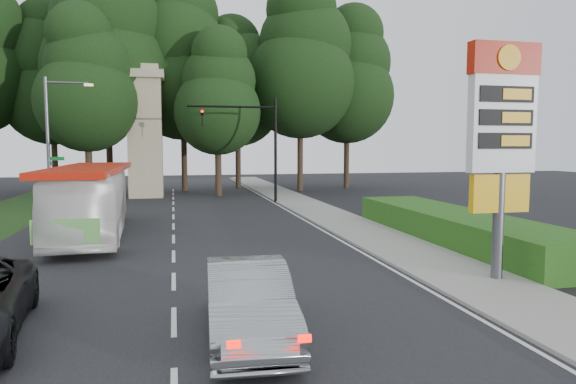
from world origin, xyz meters
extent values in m
plane|color=black|center=(0.00, 0.00, 0.00)|extent=(120.00, 120.00, 0.00)
cube|color=black|center=(0.00, 12.00, 0.01)|extent=(14.00, 80.00, 0.02)
cube|color=gray|center=(8.50, 12.00, 0.06)|extent=(3.00, 80.00, 0.12)
cube|color=#255115|center=(11.50, 8.00, 0.60)|extent=(3.00, 14.00, 1.20)
cylinder|color=#59595E|center=(9.20, 2.00, 1.60)|extent=(0.32, 0.32, 3.20)
cube|color=#EEA90C|center=(9.20, 2.00, 2.60)|extent=(1.80, 0.25, 1.10)
cube|color=silver|center=(9.20, 2.00, 4.60)|extent=(2.00, 0.35, 2.80)
cube|color=#B61909|center=(9.20, 2.00, 6.40)|extent=(2.10, 0.40, 0.90)
cylinder|color=#EEA90C|center=(9.20, 1.78, 6.40)|extent=(0.70, 0.05, 0.70)
cube|color=black|center=(9.20, 1.81, 5.40)|extent=(1.70, 0.04, 0.45)
cube|color=black|center=(9.20, 1.81, 4.75)|extent=(1.70, 0.04, 0.45)
cube|color=black|center=(9.20, 1.81, 4.10)|extent=(1.70, 0.04, 0.45)
cylinder|color=black|center=(7.00, 24.00, 3.60)|extent=(0.20, 0.20, 7.20)
cylinder|color=black|center=(4.00, 24.00, 6.60)|extent=(6.00, 0.14, 0.14)
imported|color=black|center=(2.00, 24.00, 6.35)|extent=(0.18, 0.22, 1.10)
sphere|color=#FF0C05|center=(2.00, 23.85, 6.25)|extent=(0.18, 0.18, 0.18)
cylinder|color=#59595E|center=(-7.20, 22.00, 4.00)|extent=(0.20, 0.20, 8.00)
cylinder|color=#59595E|center=(-6.00, 22.00, 7.70)|extent=(2.40, 0.12, 0.12)
cube|color=#FFE599|center=(-4.80, 22.00, 7.60)|extent=(0.50, 0.22, 0.14)
cube|color=#0C591E|center=(-6.75, 22.00, 3.20)|extent=(0.85, 0.04, 0.22)
cube|color=#0C591E|center=(-7.20, 22.45, 2.90)|extent=(0.04, 0.85, 0.22)
cube|color=gray|center=(-2.00, 30.00, 4.50)|extent=(2.50, 2.50, 9.00)
cube|color=gray|center=(-2.00, 30.00, 9.30)|extent=(3.00, 3.00, 0.60)
cube|color=gray|center=(-2.00, 30.00, 9.80)|extent=(2.20, 2.20, 0.50)
cylinder|color=#2D2116|center=(-10.00, 37.00, 2.70)|extent=(0.50, 0.50, 5.40)
sphere|color=black|center=(-10.00, 37.00, 8.25)|extent=(8.40, 8.40, 8.40)
sphere|color=black|center=(-10.00, 37.00, 11.25)|extent=(7.20, 7.20, 7.20)
sphere|color=black|center=(-10.00, 37.00, 13.80)|extent=(5.40, 5.40, 5.40)
cylinder|color=#2D2116|center=(-5.00, 33.00, 3.24)|extent=(0.50, 0.50, 6.48)
sphere|color=black|center=(-5.00, 33.00, 9.90)|extent=(10.08, 10.08, 10.08)
sphere|color=black|center=(-5.00, 33.00, 13.50)|extent=(8.64, 8.64, 8.64)
cylinder|color=#2D2116|center=(1.00, 35.00, 2.97)|extent=(0.50, 0.50, 5.94)
sphere|color=black|center=(1.00, 35.00, 9.08)|extent=(9.24, 9.24, 9.24)
sphere|color=black|center=(1.00, 35.00, 12.38)|extent=(7.92, 7.92, 7.92)
sphere|color=black|center=(1.00, 35.00, 15.18)|extent=(5.94, 5.94, 5.94)
cylinder|color=#2D2116|center=(6.00, 37.00, 2.61)|extent=(0.50, 0.50, 5.22)
sphere|color=black|center=(6.00, 37.00, 7.97)|extent=(8.12, 8.12, 8.12)
sphere|color=black|center=(6.00, 37.00, 10.88)|extent=(6.96, 6.96, 6.96)
sphere|color=black|center=(6.00, 37.00, 13.34)|extent=(5.22, 5.22, 5.22)
cylinder|color=#2D2116|center=(11.00, 33.00, 3.06)|extent=(0.50, 0.50, 6.12)
sphere|color=black|center=(11.00, 33.00, 9.35)|extent=(9.52, 9.52, 9.52)
sphere|color=black|center=(11.00, 33.00, 12.75)|extent=(8.16, 8.16, 8.16)
sphere|color=black|center=(11.00, 33.00, 15.64)|extent=(6.12, 6.12, 6.12)
cylinder|color=#2D2116|center=(16.00, 35.00, 2.79)|extent=(0.50, 0.50, 5.58)
sphere|color=black|center=(16.00, 35.00, 8.53)|extent=(8.68, 8.68, 8.68)
sphere|color=black|center=(16.00, 35.00, 11.62)|extent=(7.44, 7.44, 7.44)
sphere|color=black|center=(16.00, 35.00, 14.26)|extent=(5.58, 5.58, 5.58)
cylinder|color=#2D2116|center=(-6.00, 29.00, 2.34)|extent=(0.50, 0.50, 4.68)
sphere|color=black|center=(-6.00, 29.00, 7.15)|extent=(7.28, 7.28, 7.28)
sphere|color=black|center=(-6.00, 29.00, 9.75)|extent=(6.24, 6.24, 6.24)
sphere|color=black|center=(-6.00, 29.00, 11.96)|extent=(4.68, 4.68, 4.68)
cylinder|color=#2D2116|center=(3.50, 29.50, 2.16)|extent=(0.50, 0.50, 4.32)
sphere|color=black|center=(3.50, 29.50, 6.60)|extent=(6.72, 6.72, 6.72)
sphere|color=black|center=(3.50, 29.50, 9.00)|extent=(5.76, 5.76, 5.76)
sphere|color=black|center=(3.50, 29.50, 11.04)|extent=(4.32, 4.32, 4.32)
imported|color=white|center=(-3.50, 12.55, 1.54)|extent=(3.20, 11.17, 3.08)
imported|color=#929598|center=(1.50, -0.82, 0.78)|extent=(1.88, 4.78, 1.55)
camera|label=1|loc=(0.06, -11.00, 3.96)|focal=32.00mm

